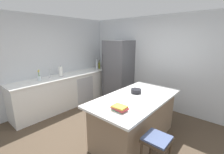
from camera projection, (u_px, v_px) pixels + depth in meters
ground_plane at (108, 142)px, 3.02m from camera, size 7.20×7.20×0.00m
wall_rear at (161, 63)px, 4.34m from camera, size 6.00×0.10×2.60m
wall_left at (43, 64)px, 4.25m from camera, size 0.10×6.00×2.60m
counter_run_left at (69, 90)px, 4.61m from camera, size 0.66×3.17×0.94m
kitchen_island at (135, 118)px, 3.04m from camera, size 1.02×1.96×0.90m
refrigerator at (118, 71)px, 4.91m from camera, size 0.79×0.73×1.93m
bar_stool at (156, 145)px, 2.16m from camera, size 0.36×0.36×0.66m
sink_faucet at (50, 72)px, 4.12m from camera, size 0.15×0.05×0.30m
flower_vase at (39, 77)px, 3.87m from camera, size 0.09×0.09×0.29m
paper_towel_roll at (61, 72)px, 4.32m from camera, size 0.14×0.14×0.31m
whiskey_bottle at (103, 65)px, 5.52m from camera, size 0.08×0.08×0.30m
syrup_bottle at (99, 65)px, 5.52m from camera, size 0.07×0.07×0.26m
olive_oil_bottle at (99, 65)px, 5.38m from camera, size 0.06×0.06×0.30m
soda_bottle at (97, 65)px, 5.32m from camera, size 0.08×0.08×0.37m
cookbook_stack at (120, 108)px, 2.38m from camera, size 0.26×0.18×0.08m
mixing_bowl at (136, 91)px, 3.14m from camera, size 0.21×0.21×0.08m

